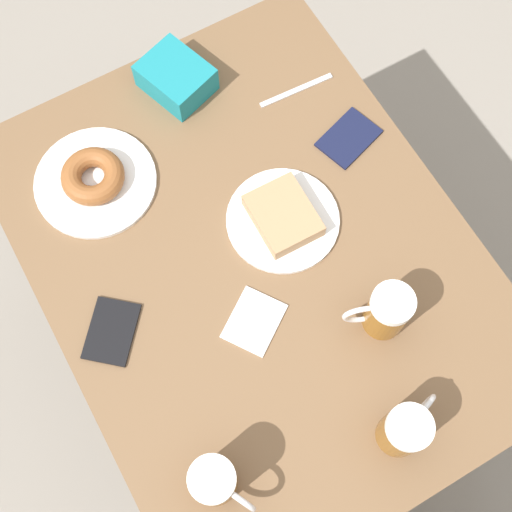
{
  "coord_description": "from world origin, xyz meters",
  "views": [
    {
      "loc": [
        0.25,
        0.43,
        2.12
      ],
      "look_at": [
        0.0,
        0.0,
        0.79
      ],
      "focal_mm": 50.0,
      "sensor_mm": 36.0,
      "label": 1
    }
  ],
  "objects_px": {
    "plate_with_cake": "(283,218)",
    "plate_with_donut": "(94,179)",
    "napkin_folded": "(254,321)",
    "passport_near_edge": "(349,138)",
    "beer_mug_center": "(215,482)",
    "passport_far_edge": "(112,331)",
    "beer_mug_left": "(386,311)",
    "fork": "(296,90)",
    "beer_mug_right": "(405,430)",
    "blue_pouch": "(176,78)"
  },
  "relations": [
    {
      "from": "beer_mug_left",
      "to": "passport_near_edge",
      "type": "distance_m",
      "value": 0.41
    },
    {
      "from": "plate_with_cake",
      "to": "fork",
      "type": "xyz_separation_m",
      "value": [
        -0.18,
        -0.25,
        -0.02
      ]
    },
    {
      "from": "plate_with_cake",
      "to": "plate_with_donut",
      "type": "distance_m",
      "value": 0.4
    },
    {
      "from": "beer_mug_left",
      "to": "napkin_folded",
      "type": "relative_size",
      "value": 0.89
    },
    {
      "from": "beer_mug_center",
      "to": "napkin_folded",
      "type": "bearing_deg",
      "value": -132.12
    },
    {
      "from": "beer_mug_right",
      "to": "napkin_folded",
      "type": "relative_size",
      "value": 0.89
    },
    {
      "from": "beer_mug_left",
      "to": "beer_mug_center",
      "type": "distance_m",
      "value": 0.44
    },
    {
      "from": "plate_with_donut",
      "to": "beer_mug_right",
      "type": "distance_m",
      "value": 0.79
    },
    {
      "from": "napkin_folded",
      "to": "beer_mug_center",
      "type": "bearing_deg",
      "value": 47.88
    },
    {
      "from": "beer_mug_left",
      "to": "napkin_folded",
      "type": "xyz_separation_m",
      "value": [
        0.21,
        -0.12,
        -0.06
      ]
    },
    {
      "from": "passport_near_edge",
      "to": "passport_far_edge",
      "type": "bearing_deg",
      "value": 11.9
    },
    {
      "from": "beer_mug_right",
      "to": "passport_near_edge",
      "type": "relative_size",
      "value": 0.89
    },
    {
      "from": "beer_mug_center",
      "to": "passport_near_edge",
      "type": "distance_m",
      "value": 0.76
    },
    {
      "from": "plate_with_donut",
      "to": "beer_mug_center",
      "type": "height_order",
      "value": "beer_mug_center"
    },
    {
      "from": "beer_mug_right",
      "to": "blue_pouch",
      "type": "relative_size",
      "value": 0.75
    },
    {
      "from": "beer_mug_left",
      "to": "passport_far_edge",
      "type": "xyz_separation_m",
      "value": [
        0.47,
        -0.24,
        -0.06
      ]
    },
    {
      "from": "plate_with_cake",
      "to": "blue_pouch",
      "type": "xyz_separation_m",
      "value": [
        0.04,
        -0.39,
        0.02
      ]
    },
    {
      "from": "beer_mug_center",
      "to": "passport_far_edge",
      "type": "bearing_deg",
      "value": -83.06
    },
    {
      "from": "passport_far_edge",
      "to": "blue_pouch",
      "type": "bearing_deg",
      "value": -130.55
    },
    {
      "from": "beer_mug_center",
      "to": "beer_mug_right",
      "type": "xyz_separation_m",
      "value": [
        -0.33,
        0.09,
        0.0
      ]
    },
    {
      "from": "plate_with_cake",
      "to": "passport_far_edge",
      "type": "distance_m",
      "value": 0.41
    },
    {
      "from": "plate_with_donut",
      "to": "beer_mug_right",
      "type": "relative_size",
      "value": 1.96
    },
    {
      "from": "plate_with_cake",
      "to": "beer_mug_center",
      "type": "height_order",
      "value": "beer_mug_center"
    },
    {
      "from": "passport_far_edge",
      "to": "blue_pouch",
      "type": "distance_m",
      "value": 0.57
    },
    {
      "from": "fork",
      "to": "plate_with_cake",
      "type": "bearing_deg",
      "value": 54.03
    },
    {
      "from": "blue_pouch",
      "to": "plate_with_cake",
      "type": "bearing_deg",
      "value": 95.44
    },
    {
      "from": "beer_mug_right",
      "to": "blue_pouch",
      "type": "distance_m",
      "value": 0.87
    },
    {
      "from": "passport_far_edge",
      "to": "fork",
      "type": "bearing_deg",
      "value": -153.77
    },
    {
      "from": "plate_with_cake",
      "to": "fork",
      "type": "distance_m",
      "value": 0.32
    },
    {
      "from": "beer_mug_left",
      "to": "passport_far_edge",
      "type": "distance_m",
      "value": 0.53
    },
    {
      "from": "beer_mug_right",
      "to": "fork",
      "type": "distance_m",
      "value": 0.76
    },
    {
      "from": "beer_mug_center",
      "to": "passport_far_edge",
      "type": "height_order",
      "value": "beer_mug_center"
    },
    {
      "from": "napkin_folded",
      "to": "plate_with_donut",
      "type": "bearing_deg",
      "value": -71.84
    },
    {
      "from": "plate_with_donut",
      "to": "plate_with_cake",
      "type": "bearing_deg",
      "value": 137.73
    },
    {
      "from": "beer_mug_right",
      "to": "napkin_folded",
      "type": "xyz_separation_m",
      "value": [
        0.12,
        -0.32,
        -0.06
      ]
    },
    {
      "from": "beer_mug_left",
      "to": "plate_with_donut",
      "type": "bearing_deg",
      "value": -57.03
    },
    {
      "from": "plate_with_donut",
      "to": "passport_far_edge",
      "type": "xyz_separation_m",
      "value": [
        0.11,
        0.31,
        -0.02
      ]
    },
    {
      "from": "beer_mug_center",
      "to": "plate_with_cake",
      "type": "bearing_deg",
      "value": -133.37
    },
    {
      "from": "blue_pouch",
      "to": "passport_far_edge",
      "type": "bearing_deg",
      "value": 49.45
    },
    {
      "from": "plate_with_donut",
      "to": "blue_pouch",
      "type": "xyz_separation_m",
      "value": [
        -0.26,
        -0.13,
        0.02
      ]
    },
    {
      "from": "fork",
      "to": "passport_near_edge",
      "type": "distance_m",
      "value": 0.16
    },
    {
      "from": "fork",
      "to": "passport_far_edge",
      "type": "relative_size",
      "value": 1.16
    },
    {
      "from": "blue_pouch",
      "to": "beer_mug_left",
      "type": "bearing_deg",
      "value": 98.11
    },
    {
      "from": "plate_with_donut",
      "to": "fork",
      "type": "distance_m",
      "value": 0.48
    },
    {
      "from": "plate_with_donut",
      "to": "beer_mug_left",
      "type": "bearing_deg",
      "value": 122.97
    },
    {
      "from": "beer_mug_right",
      "to": "passport_near_edge",
      "type": "xyz_separation_m",
      "value": [
        -0.25,
        -0.57,
        -0.06
      ]
    },
    {
      "from": "plate_with_donut",
      "to": "beer_mug_center",
      "type": "bearing_deg",
      "value": 84.08
    },
    {
      "from": "beer_mug_center",
      "to": "blue_pouch",
      "type": "relative_size",
      "value": 0.75
    },
    {
      "from": "napkin_folded",
      "to": "passport_near_edge",
      "type": "relative_size",
      "value": 1.01
    },
    {
      "from": "passport_near_edge",
      "to": "fork",
      "type": "bearing_deg",
      "value": -77.39
    }
  ]
}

